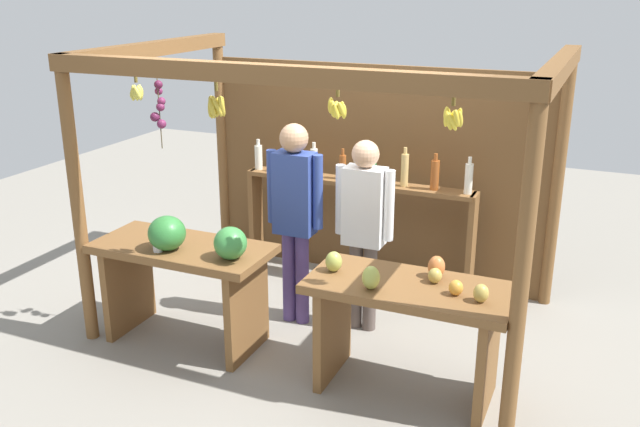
% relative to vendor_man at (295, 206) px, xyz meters
% --- Properties ---
extents(ground_plane, '(12.00, 12.00, 0.00)m').
position_rel_vendor_man_xyz_m(ground_plane, '(0.25, 0.14, -1.01)').
color(ground_plane, gray).
rests_on(ground_plane, ground).
extents(market_stall, '(3.38, 2.20, 2.23)m').
position_rel_vendor_man_xyz_m(market_stall, '(0.25, 0.61, 0.30)').
color(market_stall, brown).
rests_on(market_stall, ground).
extents(fruit_counter_left, '(1.37, 0.64, 1.07)m').
position_rel_vendor_man_xyz_m(fruit_counter_left, '(-0.61, -0.67, -0.34)').
color(fruit_counter_left, brown).
rests_on(fruit_counter_left, ground).
extents(fruit_counter_right, '(1.37, 0.64, 0.97)m').
position_rel_vendor_man_xyz_m(fruit_counter_right, '(1.14, -0.64, -0.41)').
color(fruit_counter_right, brown).
rests_on(fruit_counter_right, ground).
extents(bottle_shelf_unit, '(2.17, 0.22, 1.35)m').
position_rel_vendor_man_xyz_m(bottle_shelf_unit, '(0.19, 0.92, -0.20)').
color(bottle_shelf_unit, brown).
rests_on(bottle_shelf_unit, ground).
extents(vendor_man, '(0.48, 0.23, 1.68)m').
position_rel_vendor_man_xyz_m(vendor_man, '(0.00, 0.00, 0.00)').
color(vendor_man, '#523D7D').
rests_on(vendor_man, ground).
extents(vendor_woman, '(0.48, 0.21, 1.57)m').
position_rel_vendor_man_xyz_m(vendor_woman, '(0.55, 0.10, -0.07)').
color(vendor_woman, brown).
rests_on(vendor_woman, ground).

